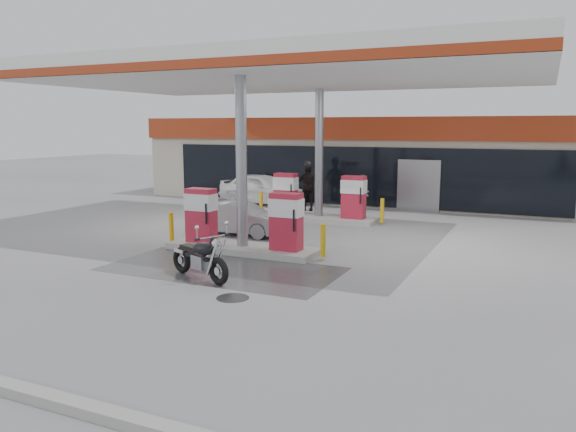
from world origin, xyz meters
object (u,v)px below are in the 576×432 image
attendant (363,194)px  sedan_white (262,189)px  pump_island_near (242,227)px  parked_car_left (191,180)px  parked_motorcycle (200,259)px  hatchback_silver (239,218)px  biker_walking (308,187)px  pump_island_far (319,202)px

attendant → sedan_white: bearing=97.4°
pump_island_near → attendant: (0.92, 8.80, 0.08)m
pump_island_near → parked_car_left: 15.62m
parked_motorcycle → hatchback_silver: 5.55m
hatchback_silver → biker_walking: size_ratio=1.69×
pump_island_far → hatchback_silver: bearing=-109.7°
pump_island_far → biker_walking: (-1.39, 2.20, 0.29)m
pump_island_near → biker_walking: size_ratio=2.57×
parked_car_left → attendant: bearing=-88.9°
hatchback_silver → attendant: bearing=-20.2°
pump_island_near → attendant: 8.85m
parked_car_left → sedan_white: bearing=-98.0°
hatchback_silver → parked_car_left: size_ratio=0.74×
pump_island_far → hatchback_silver: 4.04m
pump_island_far → attendant: (0.92, 2.80, 0.08)m
attendant → biker_walking: biker_walking is taller
pump_island_near → parked_motorcycle: bearing=-79.7°
sedan_white → parked_motorcycle: bearing=-148.8°
parked_motorcycle → sedan_white: sedan_white is taller
pump_island_near → hatchback_silver: size_ratio=1.52×
biker_walking → pump_island_near: bearing=-96.3°
pump_island_near → sedan_white: 10.08m
parked_car_left → hatchback_silver: bearing=-121.2°
parked_motorcycle → sedan_white: bearing=132.4°
sedan_white → hatchback_silver: (2.75, -7.00, -0.17)m
hatchback_silver → parked_car_left: bearing=40.3°
attendant → parked_car_left: (-10.92, 3.20, -0.13)m
attendant → parked_car_left: bearing=85.6°
parked_motorcycle → parked_car_left: bearing=146.7°
hatchback_silver → pump_island_far: bearing=-20.8°
attendant → hatchback_silver: (-2.28, -6.60, -0.23)m
pump_island_near → pump_island_far: size_ratio=1.00×
parked_car_left → pump_island_far: bearing=-103.5°
pump_island_far → biker_walking: 2.62m
pump_island_far → parked_motorcycle: 9.03m
pump_island_far → biker_walking: bearing=122.2°
parked_motorcycle → attendant: 11.82m
sedan_white → attendant: 5.05m
parked_motorcycle → sedan_white: (-4.66, 12.21, 0.23)m
sedan_white → biker_walking: biker_walking is taller
pump_island_near → pump_island_far: bearing=90.0°
parked_car_left → parked_motorcycle: bearing=-127.5°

